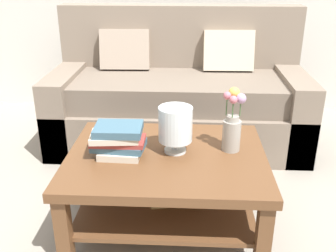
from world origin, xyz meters
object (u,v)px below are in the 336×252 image
(book_stack_main, at_px, (118,140))
(flower_pitcher, at_px, (232,126))
(couch, at_px, (178,97))
(coffee_table, at_px, (167,173))
(glass_hurricane_vase, at_px, (175,125))

(book_stack_main, relative_size, flower_pitcher, 0.83)
(couch, xyz_separation_m, flower_pitcher, (0.32, -1.09, 0.22))
(coffee_table, distance_m, flower_pitcher, 0.44)
(coffee_table, relative_size, glass_hurricane_vase, 4.17)
(book_stack_main, xyz_separation_m, flower_pitcher, (0.60, 0.10, 0.05))
(coffee_table, bearing_deg, couch, 88.51)
(book_stack_main, height_order, flower_pitcher, flower_pitcher)
(couch, bearing_deg, coffee_table, -91.49)
(flower_pitcher, bearing_deg, coffee_table, -168.24)
(glass_hurricane_vase, bearing_deg, coffee_table, -142.38)
(couch, relative_size, book_stack_main, 6.78)
(flower_pitcher, bearing_deg, book_stack_main, -170.78)
(couch, distance_m, glass_hurricane_vase, 1.15)
(book_stack_main, distance_m, flower_pitcher, 0.61)
(book_stack_main, relative_size, glass_hurricane_vase, 1.14)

